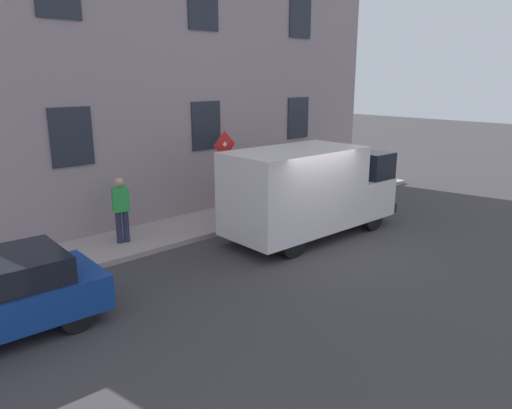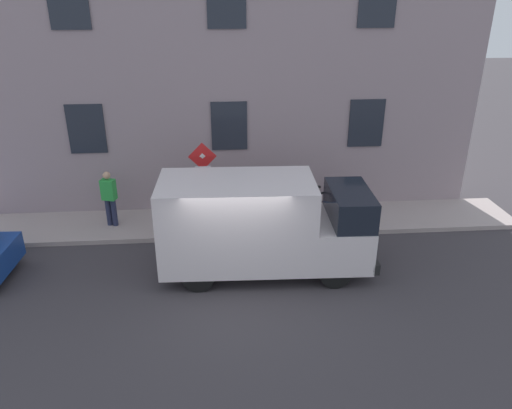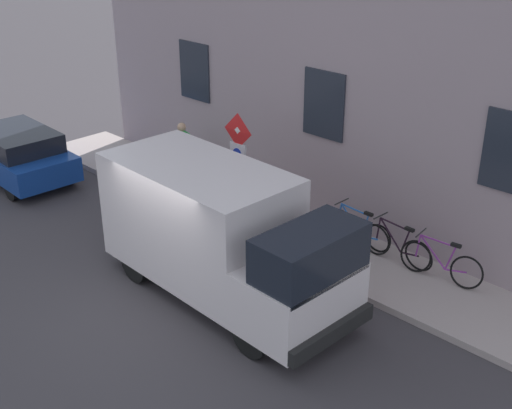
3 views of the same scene
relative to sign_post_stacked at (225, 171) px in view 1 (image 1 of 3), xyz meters
The scene contains 9 objects.
ground_plane 3.17m from the sign_post_stacked, 162.29° to the right, with size 80.00×80.00×0.00m, color #3C373C.
sidewalk_slab 2.07m from the sign_post_stacked, 43.62° to the right, with size 2.07×17.61×0.14m, color #AB9B97.
building_facade 3.57m from the sign_post_stacked, 19.74° to the right, with size 0.75×15.61×8.92m.
sign_post_stacked is the anchor object (origin of this frame).
delivery_van 2.43m from the sign_post_stacked, 142.58° to the right, with size 2.17×5.39×2.50m.
bicycle_purple 4.65m from the sign_post_stacked, 72.82° to the right, with size 0.46×1.72×0.89m.
bicycle_black 3.75m from the sign_post_stacked, 68.01° to the right, with size 0.46×1.71×0.89m.
bicycle_blue 2.92m from the sign_post_stacked, 59.83° to the right, with size 0.46×1.71×0.89m.
pedestrian 3.02m from the sign_post_stacked, 74.54° to the left, with size 0.36×0.46×1.72m.
Camera 1 is at (-7.75, 9.23, 4.33)m, focal length 33.61 mm.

